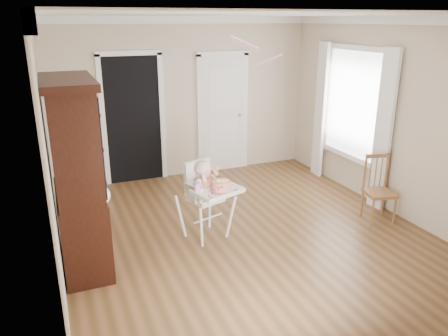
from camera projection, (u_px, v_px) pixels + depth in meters
name	position (u px, v px, depth m)	size (l,w,h in m)	color
floor	(244.00, 232.00, 5.73)	(5.00, 5.00, 0.00)	#50381B
ceiling	(248.00, 14.00, 4.85)	(5.00, 5.00, 0.00)	white
wall_back	(184.00, 99.00, 7.48)	(4.50, 4.50, 0.00)	#C0AD96
wall_left	(48.00, 152.00, 4.49)	(5.00, 5.00, 0.00)	#C0AD96
wall_right	(392.00, 117.00, 6.10)	(5.00, 5.00, 0.00)	#C0AD96
crown_molding	(248.00, 20.00, 4.87)	(4.50, 5.00, 0.12)	white
doorway	(133.00, 117.00, 7.22)	(1.06, 0.05, 2.22)	black
closet_door	(223.00, 115.00, 7.82)	(0.96, 0.09, 2.13)	white
window_right	(351.00, 111.00, 6.79)	(0.13, 1.84, 2.30)	white
high_chair	(206.00, 191.00, 5.41)	(0.76, 0.85, 1.01)	white
baby	(204.00, 180.00, 5.38)	(0.33, 0.25, 0.46)	beige
cake	(221.00, 186.00, 5.19)	(0.29, 0.29, 0.13)	silver
sippy_cup	(197.00, 188.00, 5.11)	(0.08, 0.08, 0.19)	pink
china_cabinet	(77.00, 176.00, 4.68)	(0.55, 1.24, 2.10)	black
dining_chair	(379.00, 191.00, 5.97)	(0.45, 0.45, 0.91)	brown
streamer	(245.00, 42.00, 5.37)	(0.03, 0.50, 0.02)	pink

